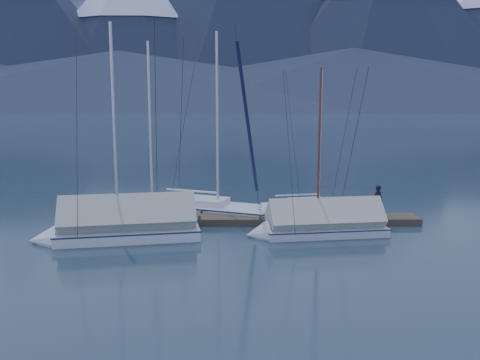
# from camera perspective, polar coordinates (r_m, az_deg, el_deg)

# --- Properties ---
(ground) EXTENTS (1000.00, 1000.00, 0.00)m
(ground) POSITION_cam_1_polar(r_m,az_deg,el_deg) (23.86, 0.03, -5.99)
(ground) COLOR #162633
(ground) RESTS_ON ground
(mountain_range) EXTENTS (877.00, 584.00, 150.50)m
(mountain_range) POSITION_cam_1_polar(r_m,az_deg,el_deg) (396.97, 0.22, 16.77)
(mountain_range) COLOR #475675
(mountain_range) RESTS_ON ground
(dock) EXTENTS (18.00, 1.50, 0.54)m
(dock) POSITION_cam_1_polar(r_m,az_deg,el_deg) (25.77, 0.00, -4.59)
(dock) COLOR #382D23
(dock) RESTS_ON ground
(mooring_posts) EXTENTS (15.12, 1.52, 0.35)m
(mooring_posts) POSITION_cam_1_polar(r_m,az_deg,el_deg) (25.71, -1.12, -4.07)
(mooring_posts) COLOR #382D23
(mooring_posts) RESTS_ON ground
(sailboat_open_left) EXTENTS (7.91, 3.92, 10.07)m
(sailboat_open_left) POSITION_cam_1_polar(r_m,az_deg,el_deg) (28.05, -8.70, -3.42)
(sailboat_open_left) COLOR silver
(sailboat_open_left) RESTS_ON ground
(sailboat_open_mid) EXTENTS (8.27, 5.12, 10.60)m
(sailboat_open_mid) POSITION_cam_1_polar(r_m,az_deg,el_deg) (27.35, -1.42, -3.62)
(sailboat_open_mid) COLOR silver
(sailboat_open_mid) RESTS_ON ground
(sailboat_open_right) EXTENTS (6.71, 3.19, 8.56)m
(sailboat_open_right) POSITION_cam_1_polar(r_m,az_deg,el_deg) (28.96, 9.64, -3.10)
(sailboat_open_right) COLOR silver
(sailboat_open_right) RESTS_ON ground
(sailboat_covered_near) EXTENTS (6.67, 2.99, 8.40)m
(sailboat_covered_near) POSITION_cam_1_polar(r_m,az_deg,el_deg) (23.74, 8.34, -5.13)
(sailboat_covered_near) COLOR silver
(sailboat_covered_near) RESTS_ON ground
(sailboat_covered_far) EXTENTS (7.66, 3.58, 10.35)m
(sailboat_covered_far) POSITION_cam_1_polar(r_m,az_deg,el_deg) (23.40, -13.86, -5.29)
(sailboat_covered_far) COLOR silver
(sailboat_covered_far) RESTS_ON ground
(person) EXTENTS (0.57, 0.67, 1.55)m
(person) POSITION_cam_1_polar(r_m,az_deg,el_deg) (26.74, 15.27, -2.21)
(person) COLOR black
(person) RESTS_ON dock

